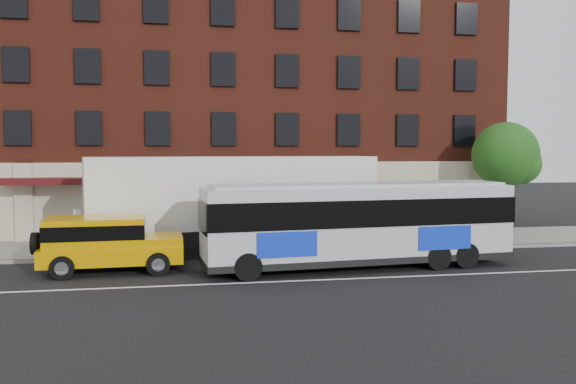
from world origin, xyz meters
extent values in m
plane|color=black|center=(0.00, 0.00, 0.00)|extent=(120.00, 120.00, 0.00)
cube|color=gray|center=(0.00, 9.00, 0.07)|extent=(60.00, 6.00, 0.15)
cube|color=gray|center=(0.00, 6.00, 0.07)|extent=(60.00, 0.25, 0.15)
cube|color=silver|center=(0.00, 0.50, 0.01)|extent=(60.00, 0.12, 0.01)
cube|color=#582014|center=(0.00, 17.00, 7.65)|extent=(30.00, 10.00, 15.00)
cube|color=#B1A88D|center=(0.00, 11.85, 2.15)|extent=(30.00, 0.35, 4.00)
cube|color=#430B0D|center=(-11.00, 11.00, 3.25)|extent=(4.20, 2.20, 0.30)
cube|color=#B1A88D|center=(-12.00, 11.75, 2.15)|extent=(0.90, 0.55, 4.00)
cube|color=#B1A88D|center=(-6.00, 11.75, 2.15)|extent=(0.90, 0.55, 4.00)
cube|color=#B1A88D|center=(0.00, 11.75, 2.15)|extent=(0.90, 0.55, 4.00)
cube|color=#B1A88D|center=(6.00, 11.75, 2.15)|extent=(0.90, 0.55, 4.00)
cube|color=#B1A88D|center=(12.00, 11.75, 2.15)|extent=(0.90, 0.55, 4.00)
cube|color=black|center=(-12.25, 11.92, 5.95)|extent=(1.30, 0.20, 1.80)
cube|color=black|center=(-8.75, 11.92, 5.95)|extent=(1.30, 0.20, 1.80)
cube|color=black|center=(-5.25, 11.92, 5.95)|extent=(1.30, 0.20, 1.80)
cube|color=black|center=(-1.75, 11.92, 5.95)|extent=(1.30, 0.20, 1.80)
cube|color=black|center=(1.75, 11.92, 5.95)|extent=(1.30, 0.20, 1.80)
cube|color=black|center=(5.25, 11.92, 5.95)|extent=(1.30, 0.20, 1.80)
cube|color=black|center=(8.75, 11.92, 5.95)|extent=(1.30, 0.20, 1.80)
cube|color=black|center=(12.25, 11.92, 5.95)|extent=(1.30, 0.20, 1.80)
cube|color=black|center=(-12.25, 11.92, 9.15)|extent=(1.30, 0.20, 1.80)
cube|color=black|center=(-8.75, 11.92, 9.15)|extent=(1.30, 0.20, 1.80)
cube|color=black|center=(-5.25, 11.92, 9.15)|extent=(1.30, 0.20, 1.80)
cube|color=black|center=(-1.75, 11.92, 9.15)|extent=(1.30, 0.20, 1.80)
cube|color=black|center=(1.75, 11.92, 9.15)|extent=(1.30, 0.20, 1.80)
cube|color=black|center=(5.25, 11.92, 9.15)|extent=(1.30, 0.20, 1.80)
cube|color=black|center=(8.75, 11.92, 9.15)|extent=(1.30, 0.20, 1.80)
cube|color=black|center=(12.25, 11.92, 9.15)|extent=(1.30, 0.20, 1.80)
cube|color=black|center=(-12.25, 11.92, 12.35)|extent=(1.30, 0.20, 1.80)
cube|color=black|center=(-8.75, 11.92, 12.35)|extent=(1.30, 0.20, 1.80)
cube|color=black|center=(-5.25, 11.92, 12.35)|extent=(1.30, 0.20, 1.80)
cube|color=black|center=(-1.75, 11.92, 12.35)|extent=(1.30, 0.20, 1.80)
cube|color=black|center=(1.75, 11.92, 12.35)|extent=(1.30, 0.20, 1.80)
cube|color=black|center=(5.25, 11.92, 12.35)|extent=(1.30, 0.20, 1.80)
cube|color=black|center=(8.75, 11.92, 12.35)|extent=(1.30, 0.20, 1.80)
cube|color=black|center=(12.25, 11.92, 12.35)|extent=(1.30, 0.20, 1.80)
cube|color=black|center=(-10.50, 11.78, 1.75)|extent=(2.60, 0.15, 2.80)
cube|color=black|center=(-4.50, 11.78, 1.75)|extent=(2.60, 0.15, 2.80)
cube|color=black|center=(1.50, 11.78, 1.75)|extent=(2.60, 0.15, 2.80)
cube|color=black|center=(7.50, 11.78, 1.75)|extent=(2.60, 0.15, 2.80)
cylinder|color=slate|center=(-8.50, 6.20, 1.25)|extent=(0.07, 0.07, 2.50)
cube|color=silver|center=(-8.50, 6.05, 2.05)|extent=(0.30, 0.03, 0.40)
cube|color=silver|center=(-8.50, 6.05, 1.55)|extent=(0.30, 0.03, 0.35)
cylinder|color=#3B2A1D|center=(13.50, 9.50, 1.65)|extent=(0.32, 0.32, 3.00)
sphere|color=#174112|center=(13.50, 9.50, 4.55)|extent=(3.60, 3.60, 3.60)
sphere|color=#174112|center=(14.20, 9.10, 4.05)|extent=(2.20, 2.20, 2.20)
sphere|color=#174112|center=(12.90, 9.90, 4.15)|extent=(2.00, 2.00, 2.00)
cube|color=#B0B2BA|center=(3.00, 2.43, 1.86)|extent=(12.78, 3.71, 2.99)
cube|color=black|center=(3.00, 2.43, 0.47)|extent=(12.84, 3.76, 0.26)
cube|color=#B0B2BA|center=(3.00, 2.43, 3.41)|extent=(12.13, 3.34, 0.13)
cube|color=black|center=(3.00, 2.43, 2.36)|extent=(12.87, 3.80, 1.05)
cube|color=#0D2CC4|center=(-0.23, 0.80, 1.31)|extent=(2.31, 0.24, 0.95)
cube|color=#0D2CC4|center=(6.02, 4.04, 1.31)|extent=(2.31, 0.24, 0.95)
cylinder|color=black|center=(-1.71, 0.83, 0.53)|extent=(1.07, 0.40, 1.05)
cylinder|color=black|center=(-1.92, 3.19, 0.53)|extent=(1.07, 0.40, 1.05)
cylinder|color=black|center=(6.03, 1.50, 0.53)|extent=(1.07, 0.40, 1.05)
cylinder|color=black|center=(5.83, 3.87, 0.53)|extent=(1.07, 0.40, 1.05)
cylinder|color=black|center=(7.29, 1.61, 0.53)|extent=(1.07, 0.40, 1.05)
cylinder|color=black|center=(7.08, 3.98, 0.53)|extent=(1.07, 0.40, 1.05)
cube|color=#DB9900|center=(-6.76, 3.39, 0.73)|extent=(5.47, 2.44, 0.67)
cube|color=#DB9900|center=(-7.38, 3.36, 1.63)|extent=(3.78, 2.33, 1.12)
cube|color=black|center=(-7.38, 3.36, 1.68)|extent=(3.83, 2.38, 0.56)
cube|color=#DB9900|center=(-4.91, 3.45, 1.24)|extent=(1.76, 2.19, 0.34)
cube|color=black|center=(-4.05, 3.48, 0.79)|extent=(0.13, 1.80, 0.62)
cylinder|color=black|center=(-9.62, 3.28, 1.24)|extent=(0.28, 0.86, 0.85)
cylinder|color=black|center=(-4.98, 2.35, 0.45)|extent=(0.91, 0.35, 0.90)
cylinder|color=silver|center=(-4.98, 2.35, 0.45)|extent=(0.51, 0.35, 0.49)
cylinder|color=black|center=(-5.06, 4.55, 0.45)|extent=(0.91, 0.35, 0.90)
cylinder|color=silver|center=(-5.06, 4.55, 0.45)|extent=(0.51, 0.35, 0.49)
cylinder|color=black|center=(-8.46, 2.22, 0.45)|extent=(0.91, 0.35, 0.90)
cylinder|color=silver|center=(-8.46, 2.22, 0.45)|extent=(0.51, 0.35, 0.49)
cylinder|color=black|center=(-8.54, 4.42, 0.45)|extent=(0.91, 0.35, 0.90)
cylinder|color=silver|center=(-8.54, 4.42, 0.45)|extent=(0.51, 0.35, 0.49)
cube|color=black|center=(-1.57, 7.19, 0.62)|extent=(13.75, 5.00, 1.24)
cube|color=silver|center=(-1.57, 7.19, 2.87)|extent=(13.76, 5.04, 3.26)
cylinder|color=black|center=(-6.33, 5.04, 0.56)|extent=(1.16, 0.51, 1.12)
cylinder|color=black|center=(-6.78, 7.58, 0.56)|extent=(1.16, 0.51, 1.12)
cylinder|color=black|center=(-5.00, 5.27, 0.56)|extent=(1.16, 0.51, 1.12)
cylinder|color=black|center=(-5.45, 7.82, 0.56)|extent=(1.16, 0.51, 1.12)
cylinder|color=black|center=(2.30, 6.56, 0.56)|extent=(1.16, 0.51, 1.12)
cylinder|color=black|center=(1.86, 9.10, 0.56)|extent=(1.16, 0.51, 1.12)
cylinder|color=black|center=(3.63, 6.79, 0.56)|extent=(1.16, 0.51, 1.12)
cylinder|color=black|center=(3.18, 9.34, 0.56)|extent=(1.16, 0.51, 1.12)
camera|label=1|loc=(-4.12, -20.86, 4.80)|focal=37.44mm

